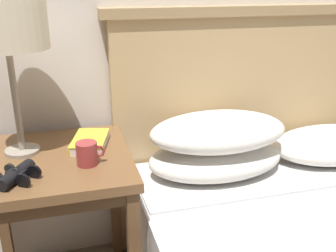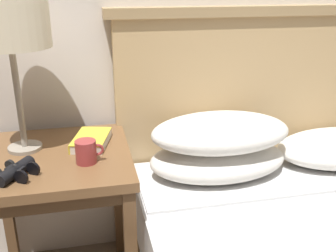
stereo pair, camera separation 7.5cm
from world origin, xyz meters
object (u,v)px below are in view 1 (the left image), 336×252
(nightstand, at_px, (55,178))
(book_on_nightstand, at_px, (89,142))
(table_lamp, at_px, (5,25))
(binoculars_pair, at_px, (17,175))
(coffee_mug, at_px, (87,153))

(nightstand, xyz_separation_m, book_on_nightstand, (0.14, 0.07, 0.11))
(nightstand, bearing_deg, table_lamp, 144.88)
(book_on_nightstand, relative_size, binoculars_pair, 1.47)
(book_on_nightstand, bearing_deg, table_lamp, 178.31)
(table_lamp, bearing_deg, nightstand, -35.12)
(nightstand, height_order, table_lamp, table_lamp)
(coffee_mug, bearing_deg, nightstand, 142.41)
(binoculars_pair, xyz_separation_m, coffee_mug, (0.24, 0.06, 0.02))
(coffee_mug, bearing_deg, table_lamp, 143.54)
(table_lamp, distance_m, coffee_mug, 0.53)
(binoculars_pair, distance_m, coffee_mug, 0.25)
(table_lamp, bearing_deg, binoculars_pair, -90.35)
(book_on_nightstand, bearing_deg, coffee_mug, -96.72)
(nightstand, height_order, binoculars_pair, binoculars_pair)
(nightstand, distance_m, book_on_nightstand, 0.19)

